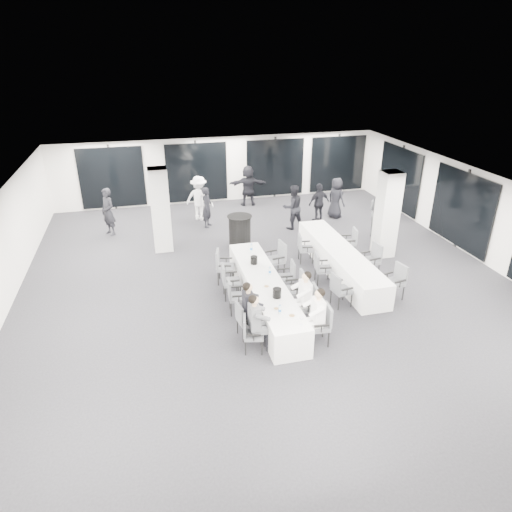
{
  "coord_description": "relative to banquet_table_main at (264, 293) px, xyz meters",
  "views": [
    {
      "loc": [
        -3.2,
        -11.34,
        6.33
      ],
      "look_at": [
        -0.42,
        -0.2,
        1.0
      ],
      "focal_mm": 32.0,
      "sensor_mm": 36.0,
      "label": 1
    }
  ],
  "objects": [
    {
      "name": "standing_guest_b",
      "position": [
        2.48,
        5.19,
        0.58
      ],
      "size": [
        0.99,
        0.7,
        1.9
      ],
      "primitive_type": "imported",
      "rotation": [
        0.0,
        0.0,
        3.3
      ],
      "color": "black",
      "rests_on": "floor"
    },
    {
      "name": "room",
      "position": [
        1.32,
        2.3,
        1.01
      ],
      "size": [
        14.04,
        16.04,
        2.84
      ],
      "color": "#222227",
      "rests_on": "ground"
    },
    {
      "name": "chair_side_left_near",
      "position": [
        1.9,
        -0.5,
        0.16
      ],
      "size": [
        0.53,
        0.57,
        0.93
      ],
      "rotation": [
        0.0,
        0.0,
        -1.42
      ],
      "color": "#52555A",
      "rests_on": "floor"
    },
    {
      "name": "chair_side_left_far",
      "position": [
        1.9,
        2.31,
        0.15
      ],
      "size": [
        0.53,
        0.57,
        0.92
      ],
      "rotation": [
        0.0,
        0.0,
        -1.73
      ],
      "color": "#52555A",
      "rests_on": "floor"
    },
    {
      "name": "chair_main_left_mid",
      "position": [
        -0.83,
        -0.15,
        0.16
      ],
      "size": [
        0.52,
        0.56,
        0.93
      ],
      "rotation": [
        0.0,
        0.0,
        -1.68
      ],
      "color": "#52555A",
      "rests_on": "floor"
    },
    {
      "name": "chair_main_right_fourth",
      "position": [
        0.83,
        0.56,
        0.15
      ],
      "size": [
        0.51,
        0.55,
        0.91
      ],
      "rotation": [
        0.0,
        0.0,
        1.46
      ],
      "color": "#52555A",
      "rests_on": "floor"
    },
    {
      "name": "cocktail_table",
      "position": [
        0.17,
        3.84,
        0.21
      ],
      "size": [
        0.84,
        0.84,
        1.16
      ],
      "color": "black",
      "rests_on": "floor"
    },
    {
      "name": "plate_b",
      "position": [
        0.15,
        -1.82,
        0.39
      ],
      "size": [
        0.22,
        0.22,
        0.03
      ],
      "color": "white",
      "rests_on": "banquet_table_main"
    },
    {
      "name": "plate_a",
      "position": [
        -0.11,
        -1.44,
        0.39
      ],
      "size": [
        0.18,
        0.18,
        0.03
      ],
      "color": "white",
      "rests_on": "banquet_table_main"
    },
    {
      "name": "banquet_table_main",
      "position": [
        0.0,
        0.0,
        0.0
      ],
      "size": [
        0.9,
        5.0,
        0.75
      ],
      "primitive_type": "cube",
      "color": "white",
      "rests_on": "floor"
    },
    {
      "name": "seated_guest_b",
      "position": [
        -0.67,
        -1.27,
        0.44
      ],
      "size": [
        0.5,
        0.38,
        1.44
      ],
      "rotation": [
        0.0,
        0.0,
        -1.57
      ],
      "color": "black",
      "rests_on": "floor"
    },
    {
      "name": "ice_bucket_near",
      "position": [
        0.06,
        -0.93,
        0.49
      ],
      "size": [
        0.21,
        0.21,
        0.24
      ],
      "primitive_type": "cylinder",
      "color": "black",
      "rests_on": "banquet_table_main"
    },
    {
      "name": "chair_side_right_mid",
      "position": [
        3.57,
        0.92,
        0.2
      ],
      "size": [
        0.56,
        0.61,
        1.01
      ],
      "rotation": [
        0.0,
        0.0,
        1.69
      ],
      "color": "#52555A",
      "rests_on": "floor"
    },
    {
      "name": "chair_side_right_far",
      "position": [
        3.56,
        2.42,
        0.15
      ],
      "size": [
        0.54,
        0.57,
        0.92
      ],
      "rotation": [
        0.0,
        0.0,
        1.41
      ],
      "color": "#52555A",
      "rests_on": "floor"
    },
    {
      "name": "chair_main_right_near",
      "position": [
        0.84,
        -1.95,
        0.18
      ],
      "size": [
        0.53,
        0.58,
        0.98
      ],
      "rotation": [
        0.0,
        0.0,
        1.5
      ],
      "color": "#52555A",
      "rests_on": "floor"
    },
    {
      "name": "chair_side_right_near",
      "position": [
        3.57,
        -0.47,
        0.19
      ],
      "size": [
        0.58,
        0.61,
        0.98
      ],
      "rotation": [
        0.0,
        0.0,
        1.76
      ],
      "color": "#52555A",
      "rests_on": "floor"
    },
    {
      "name": "chair_main_right_mid",
      "position": [
        0.84,
        -0.22,
        0.18
      ],
      "size": [
        0.52,
        0.57,
        0.98
      ],
      "rotation": [
        0.0,
        0.0,
        1.53
      ],
      "color": "#52555A",
      "rests_on": "floor"
    },
    {
      "name": "chair_main_left_far",
      "position": [
        -0.83,
        1.56,
        0.2
      ],
      "size": [
        0.61,
        0.64,
        1.0
      ],
      "rotation": [
        0.0,
        0.0,
        -1.82
      ],
      "color": "#52555A",
      "rests_on": "floor"
    },
    {
      "name": "chair_main_right_far",
      "position": [
        0.84,
        1.63,
        0.22
      ],
      "size": [
        0.59,
        0.64,
        1.04
      ],
      "rotation": [
        0.0,
        0.0,
        1.71
      ],
      "color": "#52555A",
      "rests_on": "floor"
    },
    {
      "name": "column_left",
      "position": [
        -2.37,
        4.39,
        1.02
      ],
      "size": [
        0.6,
        0.6,
        2.8
      ],
      "primitive_type": "cube",
      "color": "silver",
      "rests_on": "floor"
    },
    {
      "name": "standing_guest_e",
      "position": [
        4.54,
        5.95,
        0.54
      ],
      "size": [
        0.85,
        1.02,
        1.82
      ],
      "primitive_type": "imported",
      "rotation": [
        0.0,
        0.0,
        1.99
      ],
      "color": "black",
      "rests_on": "floor"
    },
    {
      "name": "standing_guest_a",
      "position": [
        -0.59,
        6.16,
        0.49
      ],
      "size": [
        0.74,
        0.79,
        1.74
      ],
      "primitive_type": "imported",
      "rotation": [
        0.0,
        0.0,
        1.12
      ],
      "color": "black",
      "rests_on": "floor"
    },
    {
      "name": "standing_guest_h",
      "position": [
        5.22,
        3.7,
        0.68
      ],
      "size": [
        0.82,
        1.12,
        2.1
      ],
      "primitive_type": "imported",
      "rotation": [
        0.0,
        0.0,
        1.79
      ],
      "color": "#585B5F",
      "rests_on": "floor"
    },
    {
      "name": "water_bottle_b",
      "position": [
        0.22,
        0.28,
        0.48
      ],
      "size": [
        0.07,
        0.07,
        0.21
      ],
      "primitive_type": "cylinder",
      "color": "silver",
      "rests_on": "banquet_table_main"
    },
    {
      "name": "standing_guest_c",
      "position": [
        -0.77,
        7.0,
        0.62
      ],
      "size": [
        1.44,
        1.23,
        1.98
      ],
      "primitive_type": "imported",
      "rotation": [
        0.0,
        0.0,
        2.59
      ],
      "color": "white",
      "rests_on": "floor"
    },
    {
      "name": "seated_guest_a",
      "position": [
        -0.67,
        -1.86,
        0.44
      ],
      "size": [
        0.5,
        0.38,
        1.44
      ],
      "rotation": [
        0.0,
        0.0,
        -1.57
      ],
      "color": "#585B5F",
      "rests_on": "floor"
    },
    {
      "name": "wine_glass",
      "position": [
        0.24,
        -2.21,
        0.53
      ],
      "size": [
        0.08,
        0.08,
        0.21
      ],
      "color": "silver",
      "rests_on": "banquet_table_main"
    },
    {
      "name": "chair_main_left_near",
      "position": [
        -0.82,
        -1.84,
        0.12
      ],
      "size": [
        0.52,
        0.55,
        0.87
      ],
      "rotation": [
        0.0,
        0.0,
        -1.79
      ],
      "color": "#52555A",
      "rests_on": "floor"
    },
    {
      "name": "plate_c",
      "position": [
        -0.04,
        -0.36,
        0.39
      ],
      "size": [
        0.2,
        0.2,
        0.03
      ],
      "color": "white",
      "rests_on": "banquet_table_main"
    },
    {
      "name": "ice_bucket_far",
      "position": [
        -0.03,
        1.03,
        0.49
      ],
      "size": [
        0.2,
        0.2,
        0.22
      ],
      "primitive_type": "cylinder",
      "color": "black",
      "rests_on": "banquet_table_main"
    },
    {
      "name": "seated_guest_d",
      "position": [
        0.67,
        -1.08,
        0.44
      ],
      "size": [
        0.5,
        0.38,
        1.44
      ],
      "rotation": [
        0.0,
        0.0,
        1.57
      ],
      "color": "white",
      "rests_on": "floor"
    },
    {
      "name": "seated_guest_c",
      "position": [
        0.67,
        -1.94,
        0.44
      ],
      "size": [
        0.5,
        0.38,
        1.44
      ],
      "rotation": [
        0.0,
        0.0,
        1.57
      ],
      "color": "white",
      "rests_on": "floor"
    },
    {
      "name": "standing_guest_d",
      "position": [
        3.69,
        5.62,
        0.5
      ],
      "size": [
        1.13,
        0.79,
        1.75
      ],
      "primitive_type": "imported",
      "rotation": [
        0.0,
        0.0,
        3.36
      ],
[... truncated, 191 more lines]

